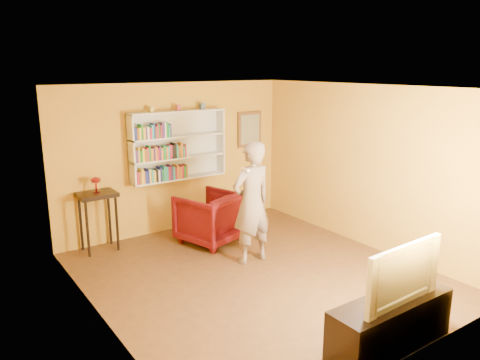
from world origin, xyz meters
name	(u,v)px	position (x,y,z in m)	size (l,w,h in m)	color
room_shell	(257,209)	(0.00, 0.00, 1.02)	(5.30, 5.80, 2.88)	#4C3018
bookshelf	(177,145)	(0.00, 2.41, 1.59)	(1.80, 0.29, 1.23)	silver
books_row_lower	(162,174)	(-0.37, 2.30, 1.13)	(0.97, 0.19, 0.26)	#AF1A39
books_row_middle	(161,153)	(-0.36, 2.30, 1.51)	(0.99, 0.19, 0.27)	#3F2266
books_row_upper	(152,132)	(-0.51, 2.30, 1.89)	(0.67, 0.19, 0.26)	navy
ornament_left	(152,109)	(-0.48, 2.35, 2.26)	(0.07, 0.07, 0.10)	gold
ornament_centre	(178,108)	(0.02, 2.35, 2.27)	(0.07, 0.07, 0.10)	#AA383F
ornament_right	(202,106)	(0.51, 2.35, 2.27)	(0.08, 0.08, 0.11)	#435771
framed_painting	(250,129)	(1.65, 2.46, 1.75)	(0.55, 0.05, 0.70)	brown
console_table	(97,203)	(-1.55, 2.25, 0.82)	(0.60, 0.46, 0.99)	black
ruby_lustre	(96,181)	(-1.55, 2.25, 1.17)	(0.16, 0.16, 0.26)	maroon
armchair	(210,218)	(0.14, 1.53, 0.44)	(0.93, 0.96, 0.87)	#44040C
person	(252,203)	(0.24, 0.46, 0.95)	(0.69, 0.46, 1.90)	#766457
game_remote	(245,170)	(-0.10, 0.14, 1.57)	(0.04, 0.15, 0.04)	white
tv_cabinet	(390,323)	(0.13, -2.25, 0.28)	(1.55, 0.46, 0.55)	black
television	(395,271)	(0.13, -2.25, 0.88)	(1.15, 0.15, 0.66)	black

